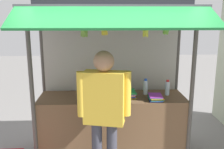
# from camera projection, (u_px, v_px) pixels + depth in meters

# --- Properties ---
(stall_counter) EXTENTS (2.24, 0.68, 0.94)m
(stall_counter) POSITION_uv_depth(u_px,v_px,m) (112.00, 125.00, 4.07)
(stall_counter) COLOR brown
(stall_counter) RESTS_ON ground
(stall_structure) EXTENTS (2.44, 1.50, 2.65)m
(stall_structure) POSITION_uv_depth(u_px,v_px,m) (112.00, 53.00, 3.89)
(stall_structure) COLOR #4C4742
(stall_structure) RESTS_ON ground
(water_bottle_front_left) EXTENTS (0.09, 0.09, 0.31)m
(water_bottle_front_left) POSITION_uv_depth(u_px,v_px,m) (118.00, 85.00, 4.07)
(water_bottle_front_left) COLOR silver
(water_bottle_front_left) RESTS_ON stall_counter
(water_bottle_left) EXTENTS (0.08, 0.08, 0.28)m
(water_bottle_left) POSITION_uv_depth(u_px,v_px,m) (110.00, 88.00, 3.94)
(water_bottle_left) COLOR silver
(water_bottle_left) RESTS_ON stall_counter
(water_bottle_rear_center) EXTENTS (0.07, 0.07, 0.25)m
(water_bottle_rear_center) POSITION_uv_depth(u_px,v_px,m) (145.00, 87.00, 4.05)
(water_bottle_rear_center) COLOR silver
(water_bottle_rear_center) RESTS_ON stall_counter
(water_bottle_right) EXTENTS (0.07, 0.07, 0.24)m
(water_bottle_right) POSITION_uv_depth(u_px,v_px,m) (167.00, 88.00, 4.01)
(water_bottle_right) COLOR silver
(water_bottle_right) RESTS_ON stall_counter
(magazine_stack_far_right) EXTENTS (0.25, 0.31, 0.09)m
(magazine_stack_far_right) POSITION_uv_depth(u_px,v_px,m) (128.00, 94.00, 3.95)
(magazine_stack_far_right) COLOR yellow
(magazine_stack_far_right) RESTS_ON stall_counter
(magazine_stack_center) EXTENTS (0.25, 0.28, 0.06)m
(magazine_stack_center) POSITION_uv_depth(u_px,v_px,m) (105.00, 98.00, 3.77)
(magazine_stack_center) COLOR blue
(magazine_stack_center) RESTS_ON stall_counter
(magazine_stack_far_left) EXTENTS (0.22, 0.28, 0.08)m
(magazine_stack_far_left) POSITION_uv_depth(u_px,v_px,m) (155.00, 98.00, 3.79)
(magazine_stack_far_left) COLOR black
(magazine_stack_far_left) RESTS_ON stall_counter
(banana_bunch_leftmost) EXTENTS (0.11, 0.11, 0.25)m
(banana_bunch_leftmost) POSITION_uv_depth(u_px,v_px,m) (166.00, 29.00, 3.32)
(banana_bunch_leftmost) COLOR #332D23
(banana_bunch_inner_left) EXTENTS (0.10, 0.11, 0.26)m
(banana_bunch_inner_left) POSITION_uv_depth(u_px,v_px,m) (104.00, 29.00, 3.29)
(banana_bunch_inner_left) COLOR #332D23
(banana_bunch_inner_right) EXTENTS (0.13, 0.12, 0.28)m
(banana_bunch_inner_right) POSITION_uv_depth(u_px,v_px,m) (84.00, 31.00, 3.28)
(banana_bunch_inner_right) COLOR #332D23
(banana_bunch_rightmost) EXTENTS (0.11, 0.11, 0.28)m
(banana_bunch_rightmost) POSITION_uv_depth(u_px,v_px,m) (146.00, 31.00, 3.31)
(banana_bunch_rightmost) COLOR #332D23
(vendor_person) EXTENTS (0.67, 0.32, 1.76)m
(vendor_person) POSITION_uv_depth(u_px,v_px,m) (104.00, 107.00, 3.20)
(vendor_person) COLOR #383842
(vendor_person) RESTS_ON ground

